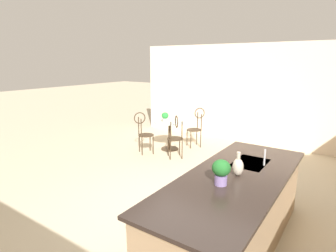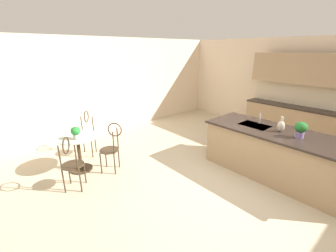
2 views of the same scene
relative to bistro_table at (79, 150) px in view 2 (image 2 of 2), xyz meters
The scene contains 14 objects.
ground_plane 3.17m from the bistro_table, 38.30° to the left, with size 40.00×40.00×0.00m, color beige.
wall_back 6.19m from the bistro_table, 66.29° to the left, with size 9.00×0.12×2.70m, color beige.
wall_left_window 2.80m from the bistro_table, 132.79° to the left, with size 0.12×7.80×2.70m, color beige.
kitchen_island 3.93m from the bistro_table, 45.35° to the left, with size 2.80×1.06×0.92m.
back_counter_run 5.55m from the bistro_table, 68.19° to the left, with size 2.44×0.64×1.52m.
upper_cabinet_run 5.71m from the bistro_table, 68.09° to the left, with size 2.40×0.36×0.76m.
bistro_table is the anchor object (origin of this frame).
chair_near_window 0.76m from the bistro_table, 145.38° to the left, with size 0.53×0.53×1.04m.
chair_by_island 0.72m from the bistro_table, 29.57° to the right, with size 0.53×0.53×1.04m.
chair_toward_desk 0.69m from the bistro_table, 45.80° to the left, with size 0.54×0.54×1.04m.
sink_faucet 3.75m from the bistro_table, 53.36° to the left, with size 0.02×0.02×0.22m, color #B2B5BA.
potted_plant_on_table 0.46m from the bistro_table, 21.74° to the right, with size 0.18×0.18×0.25m.
potted_plant_counter_near 4.16m from the bistro_table, 41.88° to the left, with size 0.20×0.20×0.29m.
vase_on_counter 3.94m from the bistro_table, 45.98° to the left, with size 0.13×0.13×0.29m.
Camera 2 is at (1.80, -3.26, 2.38)m, focal length 23.74 mm.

